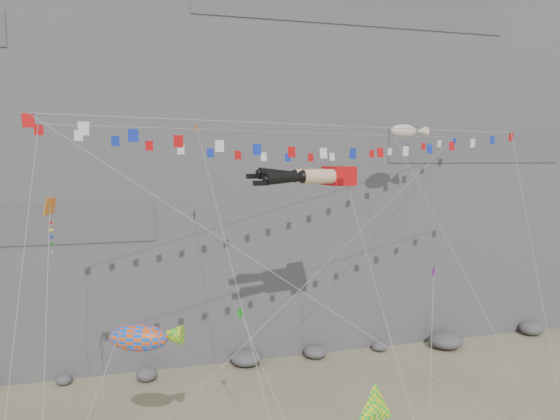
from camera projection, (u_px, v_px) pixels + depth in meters
name	position (u px, v px, depth m)	size (l,w,h in m)	color
cliff	(214.00, 80.00, 56.65)	(80.00, 28.00, 50.00)	slate
talus_boulders	(246.00, 358.00, 44.63)	(60.00, 3.00, 1.20)	#57575B
legs_kite	(313.00, 176.00, 32.95)	(6.67, 16.19, 21.83)	red
flag_banner_upper	(299.00, 133.00, 36.94)	(32.85, 19.28, 28.78)	red
flag_banner_lower	(339.00, 126.00, 29.45)	(29.53, 9.60, 22.67)	red
harlequin_kite	(50.00, 208.00, 25.98)	(1.71, 7.87, 16.17)	red
fish_windsock	(138.00, 338.00, 27.09)	(6.95, 7.59, 11.18)	#EE4C0C
delta_kite	(376.00, 411.00, 25.22)	(2.59, 5.69, 7.59)	yellow
blimp_windsock	(404.00, 132.00, 41.86)	(3.89, 16.48, 24.43)	beige
small_kite_a	(199.00, 135.00, 34.13)	(2.96, 15.37, 24.00)	#DC5412
small_kite_b	(433.00, 274.00, 34.20)	(6.79, 10.49, 15.15)	purple
small_kite_c	(242.00, 316.00, 29.01)	(3.12, 10.57, 13.38)	#18A219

